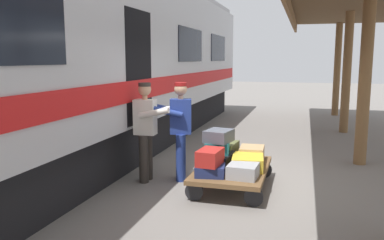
% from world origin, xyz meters
% --- Properties ---
extents(ground_plane, '(60.00, 60.00, 0.00)m').
position_xyz_m(ground_plane, '(0.00, 0.00, 0.00)').
color(ground_plane, slate).
extents(train_car, '(3.03, 18.90, 4.00)m').
position_xyz_m(train_car, '(3.58, -0.00, 2.06)').
color(train_car, '#B7BABF').
rests_on(train_car, ground_plane).
extents(luggage_cart, '(1.16, 1.82, 0.35)m').
position_xyz_m(luggage_cart, '(0.31, 0.38, 0.30)').
color(luggage_cart, brown).
rests_on(luggage_cart, ground_plane).
extents(suitcase_tan_vintage, '(0.42, 0.51, 0.25)m').
position_xyz_m(suitcase_tan_vintage, '(0.06, -0.13, 0.47)').
color(suitcase_tan_vintage, tan).
rests_on(suitcase_tan_vintage, luggage_cart).
extents(suitcase_black_hardshell, '(0.51, 0.65, 0.22)m').
position_xyz_m(suitcase_black_hardshell, '(0.56, 0.38, 0.46)').
color(suitcase_black_hardshell, black).
rests_on(suitcase_black_hardshell, luggage_cart).
extents(suitcase_yellow_case, '(0.55, 0.67, 0.21)m').
position_xyz_m(suitcase_yellow_case, '(0.06, 0.38, 0.45)').
color(suitcase_yellow_case, gold).
rests_on(suitcase_yellow_case, luggage_cart).
extents(suitcase_gray_aluminum, '(0.45, 0.47, 0.20)m').
position_xyz_m(suitcase_gray_aluminum, '(0.06, 0.88, 0.45)').
color(suitcase_gray_aluminum, '#9EA0A5').
rests_on(suitcase_gray_aluminum, luggage_cart).
extents(suitcase_navy_fabric, '(0.50, 0.54, 0.16)m').
position_xyz_m(suitcase_navy_fabric, '(0.56, 0.88, 0.43)').
color(suitcase_navy_fabric, navy).
rests_on(suitcase_navy_fabric, luggage_cart).
extents(suitcase_olive_duffel, '(0.48, 0.62, 0.30)m').
position_xyz_m(suitcase_olive_duffel, '(0.56, -0.13, 0.50)').
color(suitcase_olive_duffel, brown).
rests_on(suitcase_olive_duffel, luggage_cart).
extents(suitcase_teal_softside, '(0.43, 0.42, 0.19)m').
position_xyz_m(suitcase_teal_softside, '(0.57, 0.36, 0.66)').
color(suitcase_teal_softside, '#1E666B').
rests_on(suitcase_teal_softside, suitcase_black_hardshell).
extents(suitcase_slate_roller, '(0.47, 0.53, 0.20)m').
position_xyz_m(suitcase_slate_roller, '(0.55, 0.32, 0.85)').
color(suitcase_slate_roller, '#4C515B').
rests_on(suitcase_slate_roller, suitcase_teal_softside).
extents(suitcase_red_plastic, '(0.36, 0.52, 0.24)m').
position_xyz_m(suitcase_red_plastic, '(0.56, 0.89, 0.63)').
color(suitcase_red_plastic, '#AD231E').
rests_on(suitcase_red_plastic, suitcase_navy_fabric).
extents(porter_in_overalls, '(0.72, 0.54, 1.70)m').
position_xyz_m(porter_in_overalls, '(1.28, 0.16, 0.93)').
color(porter_in_overalls, navy).
rests_on(porter_in_overalls, ground_plane).
extents(porter_by_door, '(0.67, 0.43, 1.70)m').
position_xyz_m(porter_by_door, '(1.80, 0.40, 0.93)').
color(porter_by_door, '#332D28').
rests_on(porter_by_door, ground_plane).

